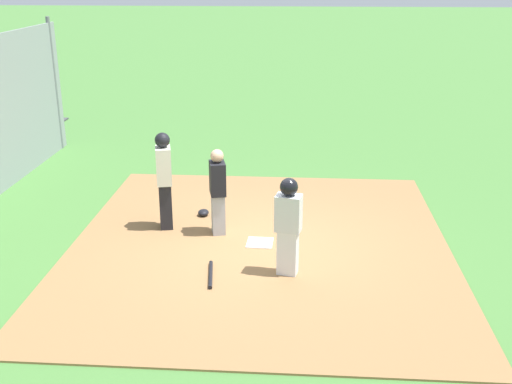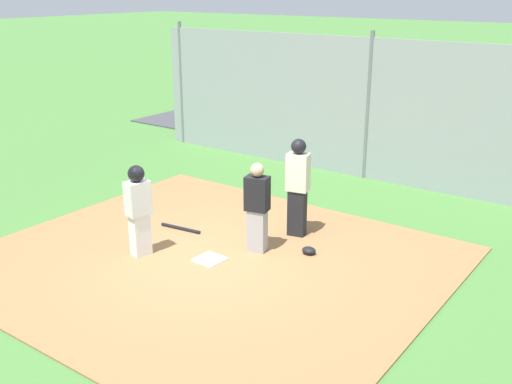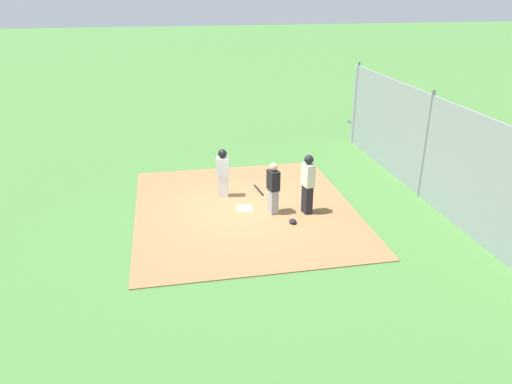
{
  "view_description": "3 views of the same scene",
  "coord_description": "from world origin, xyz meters",
  "px_view_note": "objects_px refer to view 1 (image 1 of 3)",
  "views": [
    {
      "loc": [
        9.7,
        0.63,
        4.47
      ],
      "look_at": [
        -0.27,
        -0.09,
        0.87
      ],
      "focal_mm": 43.68,
      "sensor_mm": 36.0,
      "label": 1
    },
    {
      "loc": [
        -5.85,
        6.78,
        4.29
      ],
      "look_at": [
        -0.07,
        -1.19,
        0.89
      ],
      "focal_mm": 42.25,
      "sensor_mm": 36.0,
      "label": 2
    },
    {
      "loc": [
        -12.87,
        2.14,
        6.17
      ],
      "look_at": [
        -0.55,
        -0.23,
        0.79
      ],
      "focal_mm": 34.02,
      "sensor_mm": 36.0,
      "label": 3
    }
  ],
  "objects_px": {
    "home_plate": "(260,243)",
    "runner": "(288,221)",
    "catcher": "(218,191)",
    "catcher_mask": "(203,213)",
    "umpire": "(164,179)",
    "baseball_bat": "(211,274)"
  },
  "relations": [
    {
      "from": "umpire",
      "to": "catcher_mask",
      "type": "distance_m",
      "value": 1.21
    },
    {
      "from": "umpire",
      "to": "catcher_mask",
      "type": "bearing_deg",
      "value": 33.34
    },
    {
      "from": "catcher",
      "to": "runner",
      "type": "relative_size",
      "value": 0.99
    },
    {
      "from": "baseball_bat",
      "to": "catcher_mask",
      "type": "height_order",
      "value": "catcher_mask"
    },
    {
      "from": "umpire",
      "to": "runner",
      "type": "xyz_separation_m",
      "value": [
        1.65,
        2.23,
        -0.07
      ]
    },
    {
      "from": "catcher",
      "to": "runner",
      "type": "bearing_deg",
      "value": -62.9
    },
    {
      "from": "catcher",
      "to": "umpire",
      "type": "height_order",
      "value": "umpire"
    },
    {
      "from": "home_plate",
      "to": "runner",
      "type": "relative_size",
      "value": 0.28
    },
    {
      "from": "baseball_bat",
      "to": "catcher",
      "type": "bearing_deg",
      "value": -4.1
    },
    {
      "from": "runner",
      "to": "catcher_mask",
      "type": "relative_size",
      "value": 6.44
    },
    {
      "from": "home_plate",
      "to": "umpire",
      "type": "bearing_deg",
      "value": -108.53
    },
    {
      "from": "home_plate",
      "to": "catcher",
      "type": "xyz_separation_m",
      "value": [
        -0.41,
        -0.76,
        0.78
      ]
    },
    {
      "from": "umpire",
      "to": "baseball_bat",
      "type": "bearing_deg",
      "value": -72.97
    },
    {
      "from": "home_plate",
      "to": "runner",
      "type": "xyz_separation_m",
      "value": [
        1.06,
        0.5,
        0.86
      ]
    },
    {
      "from": "umpire",
      "to": "runner",
      "type": "height_order",
      "value": "umpire"
    },
    {
      "from": "home_plate",
      "to": "catcher_mask",
      "type": "relative_size",
      "value": 1.83
    },
    {
      "from": "runner",
      "to": "catcher_mask",
      "type": "xyz_separation_m",
      "value": [
        -2.25,
        -1.65,
        -0.81
      ]
    },
    {
      "from": "umpire",
      "to": "catcher_mask",
      "type": "height_order",
      "value": "umpire"
    },
    {
      "from": "catcher",
      "to": "runner",
      "type": "xyz_separation_m",
      "value": [
        1.47,
        1.26,
        0.07
      ]
    },
    {
      "from": "home_plate",
      "to": "catcher",
      "type": "distance_m",
      "value": 1.17
    },
    {
      "from": "baseball_bat",
      "to": "umpire",
      "type": "bearing_deg",
      "value": 22.77
    },
    {
      "from": "umpire",
      "to": "runner",
      "type": "distance_m",
      "value": 2.77
    }
  ]
}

